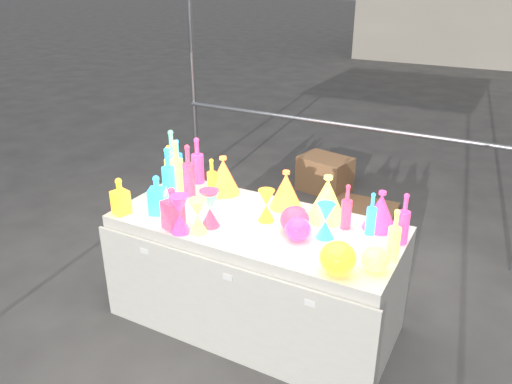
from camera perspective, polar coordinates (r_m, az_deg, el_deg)
The scene contains 33 objects.
ground at distance 3.52m, azimuth 0.00°, elevation -14.29°, with size 80.00×80.00×0.00m, color #5A5854.
display_table at distance 3.29m, azimuth -0.08°, elevation -9.25°, with size 1.84×0.83×0.75m.
cardboard_box_closed at distance 5.40m, azimuth 7.87°, elevation 2.05°, with size 0.52×0.38×0.38m, color #A9764C.
cardboard_box_flat at distance 5.06m, azimuth 12.13°, elevation -1.78°, with size 0.64×0.46×0.05m, color #A9764C.
bottle_0 at distance 3.68m, azimuth -9.88°, elevation 3.15°, with size 0.07×0.07×0.29m, color red, non-canonical shape.
bottle_1 at distance 3.75m, azimuth -8.93°, elevation 3.74°, with size 0.07×0.07×0.30m, color green, non-canonical shape.
bottle_2 at distance 3.41m, azimuth -7.73°, elevation 2.40°, with size 0.08×0.08×0.37m, color #ED4F19, non-canonical shape.
bottle_3 at distance 3.64m, azimuth -6.71°, elevation 3.61°, with size 0.09×0.09×0.35m, color #1B47A0, non-canonical shape.
bottle_4 at distance 3.49m, azimuth -9.06°, elevation 2.87°, with size 0.09×0.09×0.38m, color teal, non-canonical shape.
bottle_5 at distance 3.62m, azimuth -9.54°, elevation 3.88°, with size 0.09×0.09×0.41m, color #A7215D, non-canonical shape.
bottle_6 at distance 3.44m, azimuth -5.06°, elevation 1.74°, with size 0.07×0.07×0.27m, color red, non-canonical shape.
bottle_7 at distance 3.37m, azimuth -9.98°, elevation 1.99°, with size 0.09×0.09×0.38m, color green, non-canonical shape.
decanter_0 at distance 3.28m, azimuth -15.27°, elevation -0.44°, with size 0.09×0.09×0.25m, color red, non-canonical shape.
decanter_1 at distance 3.02m, azimuth -9.51°, elevation -1.81°, with size 0.11×0.11×0.27m, color #ED4F19, non-canonical shape.
decanter_2 at distance 3.22m, azimuth -11.21°, elevation -0.30°, with size 0.10×0.10×0.26m, color green, non-canonical shape.
hourglass_0 at distance 3.02m, azimuth -5.31°, elevation -1.89°, with size 0.12×0.12×0.24m, color #ED4F19, non-canonical shape.
hourglass_1 at distance 2.97m, azimuth -8.68°, elevation -2.52°, with size 0.12×0.12×0.24m, color #1B47A0, non-canonical shape.
hourglass_2 at distance 2.96m, azimuth -6.69°, elevation -2.77°, with size 0.11×0.11×0.21m, color teal, non-canonical shape.
hourglass_3 at distance 3.02m, azimuth -5.25°, elevation -2.04°, with size 0.11×0.11×0.22m, color #A7215D, non-canonical shape.
hourglass_4 at distance 3.08m, azimuth 1.18°, elevation -1.55°, with size 0.10×0.10×0.21m, color red, non-canonical shape.
hourglass_5 at distance 2.91m, azimuth 7.94°, elevation -3.28°, with size 0.11×0.11×0.22m, color green, non-canonical shape.
globe_0 at distance 2.61m, azimuth 9.32°, elevation -7.61°, with size 0.19×0.19×0.15m, color red, non-canonical shape.
globe_1 at distance 2.67m, azimuth 13.43°, elevation -7.62°, with size 0.15×0.15×0.12m, color teal, non-canonical shape.
globe_2 at distance 2.97m, azimuth 4.46°, elevation -3.32°, with size 0.18×0.18×0.14m, color #ED4F19, non-canonical shape.
globe_3 at distance 2.89m, azimuth 4.81°, elevation -4.35°, with size 0.15×0.15×0.12m, color #1B47A0, non-canonical shape.
lampshade_0 at distance 3.46m, azimuth -3.74°, elevation 1.96°, with size 0.23×0.23×0.27m, color yellow, non-canonical shape.
lampshade_1 at distance 3.26m, azimuth 3.43°, elevation 0.34°, with size 0.21×0.21×0.25m, color yellow, non-canonical shape.
lampshade_2 at distance 3.07m, azimuth 14.06°, elevation -1.99°, with size 0.20×0.20×0.24m, color #1B47A0, non-canonical shape.
lampshade_3 at distance 3.11m, azimuth 8.12°, elevation -0.66°, with size 0.25×0.25×0.29m, color teal, non-canonical shape.
bottle_8 at distance 2.99m, azimuth 13.07°, elevation -2.42°, with size 0.06×0.06×0.27m, color green, non-canonical shape.
bottle_9 at distance 3.02m, azimuth 10.33°, elevation -1.65°, with size 0.06×0.06×0.29m, color #ED4F19, non-canonical shape.
bottle_10 at distance 2.92m, azimuth 16.54°, elevation -2.92°, with size 0.07×0.07×0.31m, color #1B47A0, non-canonical shape.
bottle_11 at distance 2.74m, azimuth 15.54°, elevation -4.75°, with size 0.07×0.07×0.30m, color teal, non-canonical shape.
Camera 1 is at (1.32, -2.43, 2.18)m, focal length 35.00 mm.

